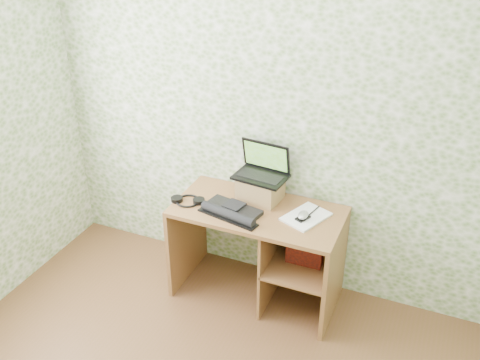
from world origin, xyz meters
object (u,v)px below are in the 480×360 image
at_px(desk, 269,241).
at_px(keyboard, 231,211).
at_px(notepad, 306,217).
at_px(laptop, 263,168).
at_px(riser, 260,189).

distance_m(desk, keyboard, 0.40).
bearing_deg(notepad, keyboard, -139.79).
bearing_deg(keyboard, notepad, 29.18).
bearing_deg(laptop, keyboard, -104.15).
relative_size(riser, laptop, 0.74).
relative_size(riser, keyboard, 0.62).
height_order(laptop, keyboard, laptop).
distance_m(desk, notepad, 0.38).
distance_m(riser, keyboard, 0.30).
bearing_deg(keyboard, laptop, 81.44).
bearing_deg(riser, laptop, 90.00).
xyz_separation_m(desk, laptop, (-0.12, 0.16, 0.50)).
height_order(riser, keyboard, riser).
height_order(keyboard, notepad, keyboard).
relative_size(desk, riser, 4.14).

